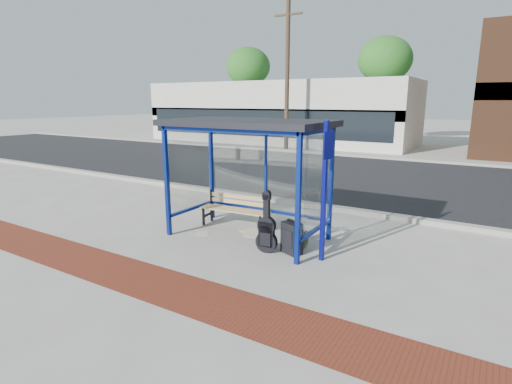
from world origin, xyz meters
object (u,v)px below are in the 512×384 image
Objects in this scene: bench at (236,208)px; guitar_bag at (267,231)px; suitcase at (292,238)px; backpack at (300,241)px.

guitar_bag is (1.37, -1.00, -0.02)m from bench.
guitar_bag is at bearing -135.16° from suitcase.
backpack is at bearing 95.76° from suitcase.
suitcase is at bearing -88.82° from backpack.
bench is at bearing 137.13° from guitar_bag.
bench is 4.08× the size of backpack.
bench is at bearing -179.95° from backpack.
backpack is at bearing 31.07° from guitar_bag.
suitcase is 0.25m from backpack.
guitar_bag is 2.77× the size of backpack.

